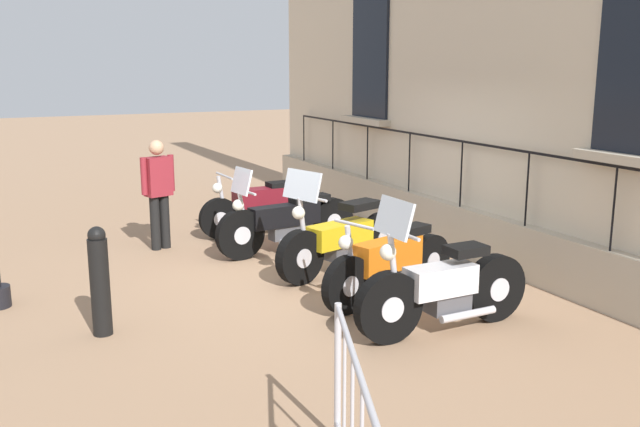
% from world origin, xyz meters
% --- Properties ---
extents(ground_plane, '(60.00, 60.00, 0.00)m').
position_xyz_m(ground_plane, '(0.00, 0.00, 0.00)').
color(ground_plane, '#9E7A5B').
extents(motorcycle_maroon, '(2.18, 0.69, 1.00)m').
position_xyz_m(motorcycle_maroon, '(-0.10, -2.36, 0.44)').
color(motorcycle_maroon, black).
rests_on(motorcycle_maroon, ground_plane).
extents(motorcycle_black, '(2.23, 0.56, 1.28)m').
position_xyz_m(motorcycle_black, '(0.02, -1.18, 0.44)').
color(motorcycle_black, black).
rests_on(motorcycle_black, ground_plane).
extents(motorcycle_yellow, '(2.08, 0.91, 1.41)m').
position_xyz_m(motorcycle_yellow, '(-0.20, 0.06, 0.44)').
color(motorcycle_yellow, black).
rests_on(motorcycle_yellow, ground_plane).
extents(motorcycle_orange, '(2.01, 0.81, 1.00)m').
position_xyz_m(motorcycle_orange, '(-0.22, 1.24, 0.43)').
color(motorcycle_orange, black).
rests_on(motorcycle_orange, ground_plane).
extents(motorcycle_white, '(2.04, 0.66, 1.42)m').
position_xyz_m(motorcycle_white, '(-0.18, 2.30, 0.44)').
color(motorcycle_white, black).
rests_on(motorcycle_white, ground_plane).
extents(bollard, '(0.19, 0.19, 1.11)m').
position_xyz_m(bollard, '(2.93, 0.89, 0.56)').
color(bollard, black).
rests_on(bollard, ground_plane).
extents(pedestrian_standing, '(0.51, 0.31, 1.60)m').
position_xyz_m(pedestrian_standing, '(1.62, -2.15, 0.90)').
color(pedestrian_standing, black).
rests_on(pedestrian_standing, ground_plane).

